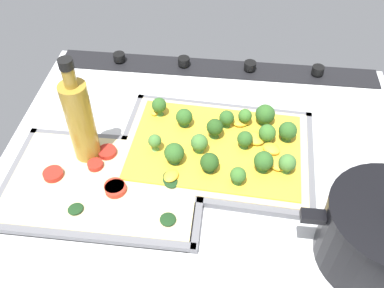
{
  "coord_description": "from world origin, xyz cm",
  "views": [
    {
      "loc": [
        -3.6,
        54.33,
        60.67
      ],
      "look_at": [
        2.46,
        0.86,
        5.06
      ],
      "focal_mm": 39.78,
      "sensor_mm": 36.0,
      "label": 1
    }
  ],
  "objects_px": {
    "baking_tray_front": "(215,151)",
    "broccoli_pizza": "(221,144)",
    "cooking_pot": "(382,235)",
    "baking_tray_back": "(104,185)",
    "veggie_pizza_back": "(104,182)",
    "oil_bottle": "(81,122)"
  },
  "relations": [
    {
      "from": "broccoli_pizza",
      "to": "cooking_pot",
      "type": "relative_size",
      "value": 1.44
    },
    {
      "from": "baking_tray_front",
      "to": "broccoli_pizza",
      "type": "distance_m",
      "value": 0.02
    },
    {
      "from": "cooking_pot",
      "to": "oil_bottle",
      "type": "xyz_separation_m",
      "value": [
        0.5,
        -0.15,
        0.04
      ]
    },
    {
      "from": "baking_tray_front",
      "to": "broccoli_pizza",
      "type": "bearing_deg",
      "value": -170.43
    },
    {
      "from": "baking_tray_front",
      "to": "baking_tray_back",
      "type": "distance_m",
      "value": 0.22
    },
    {
      "from": "oil_bottle",
      "to": "cooking_pot",
      "type": "bearing_deg",
      "value": 163.1
    },
    {
      "from": "baking_tray_front",
      "to": "oil_bottle",
      "type": "xyz_separation_m",
      "value": [
        0.24,
        0.04,
        0.09
      ]
    },
    {
      "from": "broccoli_pizza",
      "to": "veggie_pizza_back",
      "type": "bearing_deg",
      "value": 27.82
    },
    {
      "from": "veggie_pizza_back",
      "to": "oil_bottle",
      "type": "distance_m",
      "value": 0.11
    },
    {
      "from": "veggie_pizza_back",
      "to": "oil_bottle",
      "type": "bearing_deg",
      "value": -53.49
    },
    {
      "from": "broccoli_pizza",
      "to": "baking_tray_front",
      "type": "bearing_deg",
      "value": 9.57
    },
    {
      "from": "broccoli_pizza",
      "to": "veggie_pizza_back",
      "type": "xyz_separation_m",
      "value": [
        0.2,
        0.11,
        -0.01
      ]
    },
    {
      "from": "baking_tray_front",
      "to": "broccoli_pizza",
      "type": "xyz_separation_m",
      "value": [
        -0.01,
        -0.0,
        0.02
      ]
    },
    {
      "from": "baking_tray_front",
      "to": "cooking_pot",
      "type": "relative_size",
      "value": 1.54
    },
    {
      "from": "baking_tray_front",
      "to": "broccoli_pizza",
      "type": "height_order",
      "value": "broccoli_pizza"
    },
    {
      "from": "broccoli_pizza",
      "to": "baking_tray_back",
      "type": "bearing_deg",
      "value": 27.74
    },
    {
      "from": "broccoli_pizza",
      "to": "cooking_pot",
      "type": "xyz_separation_m",
      "value": [
        -0.25,
        0.2,
        0.04
      ]
    },
    {
      "from": "cooking_pot",
      "to": "baking_tray_front",
      "type": "bearing_deg",
      "value": -36.77
    },
    {
      "from": "baking_tray_front",
      "to": "veggie_pizza_back",
      "type": "xyz_separation_m",
      "value": [
        0.19,
        0.11,
        0.01
      ]
    },
    {
      "from": "baking_tray_back",
      "to": "cooking_pot",
      "type": "distance_m",
      "value": 0.47
    },
    {
      "from": "baking_tray_front",
      "to": "cooking_pot",
      "type": "height_order",
      "value": "cooking_pot"
    },
    {
      "from": "cooking_pot",
      "to": "oil_bottle",
      "type": "relative_size",
      "value": 1.1
    }
  ]
}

